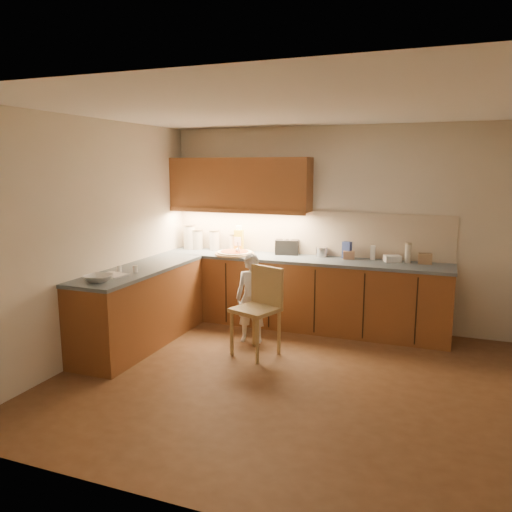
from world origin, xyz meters
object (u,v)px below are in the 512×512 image
Objects in this scene: wooden_chair at (260,304)px; child at (252,298)px; oil_jug at (239,240)px; toaster at (287,247)px; pizza_on_board at (235,253)px.

child is at bearing 145.76° from wooden_chair.
child is 2.96× the size of oil_jug.
child is 3.21× the size of toaster.
toaster is at bearing 3.86° from oil_jug.
toaster reaches higher than child.
toaster is (0.68, 0.05, -0.07)m from oil_jug.
pizza_on_board is at bearing -81.67° from oil_jug.
toaster is (0.14, 0.95, 0.48)m from child.
wooden_chair is at bearing -97.14° from toaster.
oil_jug is (-0.54, 0.90, 0.55)m from child.
pizza_on_board is 0.71m from toaster.
pizza_on_board is 0.94m from child.
wooden_chair is at bearing -62.47° from child.
pizza_on_board is at bearing 118.88° from child.
wooden_chair is 1.51m from oil_jug.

